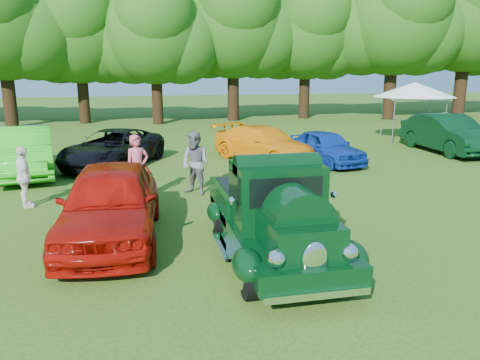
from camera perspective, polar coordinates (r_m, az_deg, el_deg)
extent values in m
plane|color=#2B5112|center=(10.27, 0.17, -7.89)|extent=(120.00, 120.00, 0.00)
cylinder|color=black|center=(7.88, 1.17, -11.65)|extent=(0.23, 0.78, 0.78)
cylinder|color=black|center=(8.43, 13.08, -10.29)|extent=(0.23, 0.78, 0.78)
cylinder|color=black|center=(10.63, -2.60, -4.91)|extent=(0.23, 0.78, 0.78)
cylinder|color=black|center=(11.05, 6.45, -4.27)|extent=(0.23, 0.78, 0.78)
cube|color=black|center=(9.45, 4.16, -6.28)|extent=(1.82, 4.77, 0.36)
cube|color=black|center=(8.03, 7.09, -6.76)|extent=(1.16, 1.54, 0.66)
cube|color=black|center=(9.09, 4.48, -1.91)|extent=(1.65, 1.22, 1.27)
cube|color=black|center=(8.50, 5.63, -1.47)|extent=(1.38, 0.06, 0.55)
cube|color=black|center=(10.69, 2.00, -2.24)|extent=(1.82, 2.17, 0.61)
cube|color=black|center=(10.62, 2.02, -0.70)|extent=(1.57, 1.91, 0.05)
ellipsoid|color=black|center=(7.79, 0.95, -10.33)|extent=(0.53, 0.91, 0.53)
ellipsoid|color=black|center=(8.36, 13.35, -8.99)|extent=(0.53, 0.91, 0.53)
ellipsoid|color=black|center=(10.57, -2.95, -3.95)|extent=(0.40, 0.76, 0.44)
ellipsoid|color=black|center=(11.01, 6.79, -3.31)|extent=(0.40, 0.76, 0.44)
ellipsoid|color=white|center=(7.38, 9.11, -9.73)|extent=(0.43, 0.13, 0.63)
sphere|color=white|center=(7.24, 4.47, -9.53)|extent=(0.30, 0.30, 0.30)
sphere|color=white|center=(7.65, 13.12, -8.58)|extent=(0.30, 0.30, 0.30)
cube|color=white|center=(7.45, 9.42, -13.64)|extent=(1.72, 0.12, 0.12)
cube|color=white|center=(11.83, 0.69, -2.83)|extent=(1.72, 0.12, 0.12)
imported|color=#9D0D06|center=(10.69, -15.48, -2.69)|extent=(2.34, 5.15, 1.71)
imported|color=green|center=(18.42, -24.78, 3.17)|extent=(2.75, 5.45, 1.71)
imported|color=black|center=(18.94, -15.22, 3.76)|extent=(4.45, 5.69, 1.44)
imported|color=orange|center=(19.49, 2.91, 4.45)|extent=(4.17, 5.24, 1.42)
imported|color=navy|center=(19.16, 10.43, 3.97)|extent=(2.37, 4.18, 1.34)
imported|color=black|center=(23.40, 23.98, 5.19)|extent=(1.91, 5.26, 1.72)
imported|color=#BB4D5A|center=(13.81, -12.37, 1.49)|extent=(0.82, 0.69, 1.91)
imported|color=slate|center=(14.14, -5.45, 2.03)|extent=(1.18, 1.17, 1.92)
imported|color=white|center=(14.04, -24.84, 0.33)|extent=(0.72, 1.09, 1.71)
cube|color=white|center=(26.21, 20.43, 9.38)|extent=(3.46, 3.46, 0.11)
cone|color=white|center=(26.19, 20.50, 10.29)|extent=(5.08, 5.08, 0.75)
cylinder|color=slate|center=(24.77, 18.20, 6.66)|extent=(0.06, 0.06, 2.24)
cylinder|color=slate|center=(27.20, 16.93, 7.29)|extent=(0.06, 0.06, 2.24)
cylinder|color=slate|center=(25.50, 23.72, 6.37)|extent=(0.06, 0.06, 2.24)
cylinder|color=slate|center=(27.87, 22.01, 7.03)|extent=(0.06, 0.06, 2.24)
cylinder|color=#302010|center=(34.41, -26.33, 9.22)|extent=(0.82, 0.82, 4.11)
sphere|color=#154D10|center=(34.50, -27.16, 16.97)|extent=(7.51, 7.51, 7.51)
cylinder|color=#302010|center=(34.99, -18.54, 9.66)|extent=(0.75, 0.75, 3.76)
sphere|color=#154D10|center=(35.03, -19.08, 16.65)|extent=(6.87, 6.87, 6.87)
cylinder|color=#302010|center=(33.20, -10.05, 9.93)|extent=(0.74, 0.74, 3.71)
sphere|color=#154D10|center=(33.23, -10.36, 17.24)|extent=(6.79, 6.79, 6.79)
cylinder|color=#302010|center=(35.04, -0.83, 10.68)|extent=(0.84, 0.84, 4.18)
sphere|color=#154D10|center=(35.14, -0.86, 18.45)|extent=(7.63, 7.63, 7.63)
cylinder|color=#302010|center=(37.07, 7.84, 10.59)|extent=(0.81, 0.81, 4.03)
sphere|color=#154D10|center=(37.15, 8.08, 17.68)|extent=(7.37, 7.37, 7.37)
cylinder|color=#302010|center=(37.61, 17.78, 10.45)|extent=(0.89, 0.89, 4.45)
sphere|color=#154D10|center=(37.75, 18.35, 18.16)|extent=(8.15, 8.15, 8.15)
cylinder|color=#302010|center=(41.74, 25.29, 10.27)|extent=(0.96, 0.96, 4.78)
sphere|color=#154D10|center=(41.93, 26.06, 17.70)|extent=(8.74, 8.74, 8.74)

